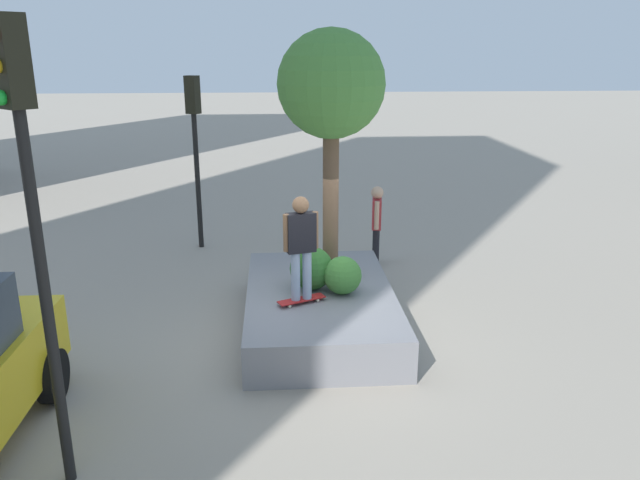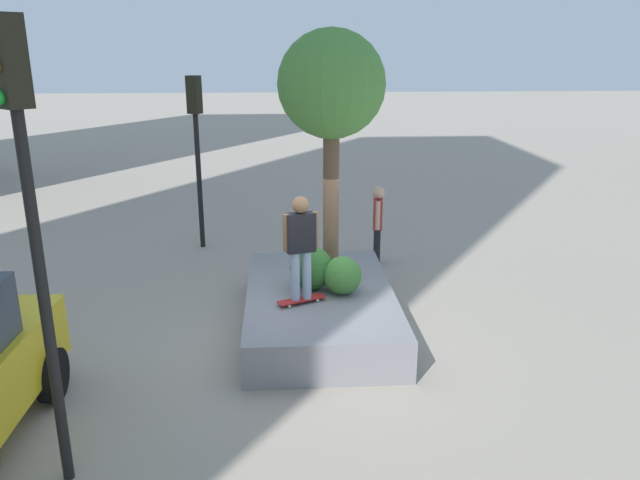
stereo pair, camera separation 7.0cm
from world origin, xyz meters
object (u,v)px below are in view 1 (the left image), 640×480
object	(u,v)px
plaza_tree	(331,88)
skateboard	(302,300)
planter_ledge	(320,308)
traffic_light_corner	(195,132)
bystander_watching	(377,220)
skateboarder	(301,241)
traffic_light_median	(29,188)

from	to	relation	value
plaza_tree	skateboard	distance (m)	3.53
planter_ledge	traffic_light_corner	xyz separation A→B (m)	(4.72, 2.56, 2.45)
planter_ledge	plaza_tree	distance (m)	3.74
bystander_watching	plaza_tree	bearing A→B (deg)	153.89
skateboarder	plaza_tree	bearing A→B (deg)	-26.12
traffic_light_median	planter_ledge	bearing A→B (deg)	-39.14
planter_ledge	traffic_light_corner	distance (m)	5.91
plaza_tree	skateboard	size ratio (longest dim) A/B	5.30
traffic_light_median	skateboard	bearing A→B (deg)	-40.24
planter_ledge	bystander_watching	xyz separation A→B (m)	(3.19, -1.49, 0.69)
plaza_tree	traffic_light_corner	bearing A→B (deg)	34.28
planter_ledge	plaza_tree	xyz separation A→B (m)	(0.62, -0.23, 3.68)
planter_ledge	traffic_light_corner	world-z (taller)	traffic_light_corner
skateboarder	traffic_light_corner	xyz separation A→B (m)	(5.28, 2.22, 1.06)
plaza_tree	traffic_light_corner	world-z (taller)	plaza_tree
skateboard	bystander_watching	world-z (taller)	bystander_watching
plaza_tree	bystander_watching	world-z (taller)	plaza_tree
planter_ledge	traffic_light_median	bearing A→B (deg)	140.86
traffic_light_median	bystander_watching	xyz separation A→B (m)	(7.01, -4.60, -2.33)
traffic_light_median	bystander_watching	bearing A→B (deg)	-33.28
traffic_light_corner	bystander_watching	xyz separation A→B (m)	(-1.54, -4.05, -1.77)
bystander_watching	skateboarder	bearing A→B (deg)	153.89
plaza_tree	traffic_light_median	world-z (taller)	plaza_tree
skateboarder	skateboard	bearing A→B (deg)	93.58
skateboarder	traffic_light_median	xyz separation A→B (m)	(-3.27, 2.77, 1.62)
traffic_light_corner	bystander_watching	bearing A→B (deg)	-110.80
plaza_tree	planter_ledge	bearing A→B (deg)	159.47
planter_ledge	skateboard	xyz separation A→B (m)	(-0.55, 0.34, 0.39)
plaza_tree	skateboarder	world-z (taller)	plaza_tree
traffic_light_corner	bystander_watching	world-z (taller)	traffic_light_corner
traffic_light_corner	traffic_light_median	xyz separation A→B (m)	(-8.55, 0.55, 0.57)
plaza_tree	traffic_light_median	bearing A→B (deg)	143.05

